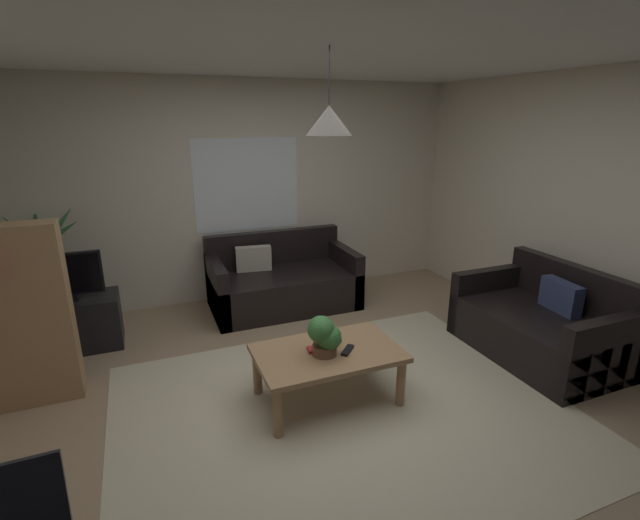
# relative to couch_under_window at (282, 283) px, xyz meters

# --- Properties ---
(floor) EXTENTS (5.07, 4.85, 0.02)m
(floor) POSITION_rel_couch_under_window_xyz_m (-0.18, -1.92, -0.28)
(floor) COLOR #9E8466
(floor) RESTS_ON ground
(rug) EXTENTS (3.30, 2.67, 0.01)m
(rug) POSITION_rel_couch_under_window_xyz_m (-0.18, -2.12, -0.27)
(rug) COLOR beige
(rug) RESTS_ON ground
(wall_back) EXTENTS (5.19, 0.06, 2.53)m
(wall_back) POSITION_rel_couch_under_window_xyz_m (-0.18, 0.54, 0.99)
(wall_back) COLOR beige
(wall_back) RESTS_ON ground
(wall_right) EXTENTS (0.06, 4.85, 2.53)m
(wall_right) POSITION_rel_couch_under_window_xyz_m (2.38, -1.92, 0.99)
(wall_right) COLOR beige
(wall_right) RESTS_ON ground
(ceiling) EXTENTS (5.07, 4.85, 0.02)m
(ceiling) POSITION_rel_couch_under_window_xyz_m (-0.18, -1.92, 2.27)
(ceiling) COLOR white
(window_pane) EXTENTS (1.22, 0.01, 1.07)m
(window_pane) POSITION_rel_couch_under_window_xyz_m (-0.24, 0.50, 1.08)
(window_pane) COLOR white
(couch_under_window) EXTENTS (1.63, 0.89, 0.82)m
(couch_under_window) POSITION_rel_couch_under_window_xyz_m (0.00, 0.00, 0.00)
(couch_under_window) COLOR black
(couch_under_window) RESTS_ON ground
(couch_right_side) EXTENTS (0.89, 1.41, 0.82)m
(couch_right_side) POSITION_rel_couch_under_window_xyz_m (1.85, -1.98, 0.00)
(couch_right_side) COLOR black
(couch_right_side) RESTS_ON ground
(coffee_table) EXTENTS (1.09, 0.68, 0.42)m
(coffee_table) POSITION_rel_couch_under_window_xyz_m (-0.24, -1.90, 0.09)
(coffee_table) COLOR #A87F56
(coffee_table) RESTS_ON ground
(book_on_table_0) EXTENTS (0.17, 0.11, 0.02)m
(book_on_table_0) POSITION_rel_couch_under_window_xyz_m (-0.31, -1.87, 0.16)
(book_on_table_0) COLOR #B22D2D
(book_on_table_0) RESTS_ON coffee_table
(remote_on_table_0) EXTENTS (0.15, 0.15, 0.02)m
(remote_on_table_0) POSITION_rel_couch_under_window_xyz_m (-0.15, -1.85, 0.16)
(remote_on_table_0) COLOR black
(remote_on_table_0) RESTS_ON coffee_table
(remote_on_table_1) EXTENTS (0.15, 0.15, 0.02)m
(remote_on_table_1) POSITION_rel_couch_under_window_xyz_m (-0.10, -1.97, 0.16)
(remote_on_table_1) COLOR black
(remote_on_table_1) RESTS_ON coffee_table
(potted_plant_on_table) EXTENTS (0.25, 0.22, 0.31)m
(potted_plant_on_table) POSITION_rel_couch_under_window_xyz_m (-0.28, -1.95, 0.31)
(potted_plant_on_table) COLOR brown
(potted_plant_on_table) RESTS_ON coffee_table
(tv_stand) EXTENTS (0.90, 0.44, 0.50)m
(tv_stand) POSITION_rel_couch_under_window_xyz_m (-2.17, -0.24, -0.02)
(tv_stand) COLOR black
(tv_stand) RESTS_ON ground
(tv) EXTENTS (0.71, 0.16, 0.45)m
(tv) POSITION_rel_couch_under_window_xyz_m (-2.17, -0.27, 0.46)
(tv) COLOR black
(tv) RESTS_ON tv_stand
(potted_palm_corner) EXTENTS (0.79, 0.95, 1.30)m
(potted_palm_corner) POSITION_rel_couch_under_window_xyz_m (-2.35, 0.20, 0.35)
(potted_palm_corner) COLOR #4C4C51
(potted_palm_corner) RESTS_ON ground
(bookshelf_corner) EXTENTS (0.70, 0.31, 1.40)m
(bookshelf_corner) POSITION_rel_couch_under_window_xyz_m (-2.35, -1.07, 0.44)
(bookshelf_corner) COLOR #A87F56
(bookshelf_corner) RESTS_ON ground
(pendant_lamp) EXTENTS (0.30, 0.30, 0.54)m
(pendant_lamp) POSITION_rel_couch_under_window_xyz_m (-0.24, -1.90, 1.81)
(pendant_lamp) COLOR black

